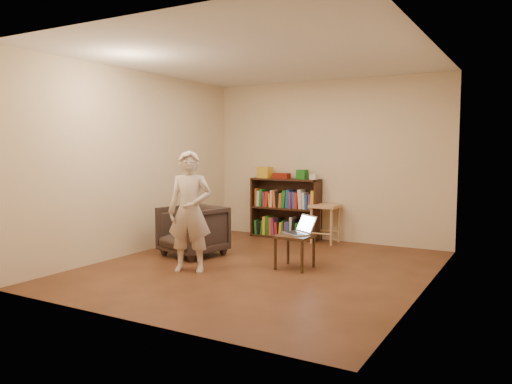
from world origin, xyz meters
The scene contains 15 objects.
floor centered at (0.00, 0.00, 0.00)m, with size 4.50×4.50×0.00m, color #432715.
ceiling centered at (0.00, 0.00, 2.60)m, with size 4.50×4.50×0.00m, color silver.
wall_back centered at (0.00, 2.25, 1.30)m, with size 4.00×4.00×0.00m, color beige.
wall_left centered at (-2.00, 0.00, 1.30)m, with size 4.50×4.50×0.00m, color beige.
wall_right centered at (2.00, 0.00, 1.30)m, with size 4.50×4.50×0.00m, color beige.
bookshelf centered at (-0.67, 2.09, 0.44)m, with size 1.20×0.30×1.00m.
box_yellow centered at (-1.06, 2.07, 1.09)m, with size 0.23×0.17×0.19m, color gold.
red_cloth centered at (-0.75, 2.09, 1.04)m, with size 0.27×0.19×0.09m, color maroon.
box_green centered at (-0.37, 2.08, 1.08)m, with size 0.15×0.15×0.15m, color #1E6A1C.
box_white centered at (-0.15, 2.06, 1.04)m, with size 0.11×0.11×0.09m, color silver.
stool centered at (0.08, 1.99, 0.49)m, with size 0.42×0.42×0.61m.
armchair centered at (-1.18, 0.18, 0.35)m, with size 0.75×0.78×0.71m, color #302720.
side_table centered at (0.39, 0.19, 0.35)m, with size 0.42×0.42×0.43m.
laptop centered at (0.42, 0.28, 0.48)m, with size 0.47×0.47×0.23m.
person centered at (-0.67, -0.56, 0.74)m, with size 0.54×0.35×1.48m, color beige.
Camera 1 is at (3.00, -5.40, 1.50)m, focal length 35.00 mm.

